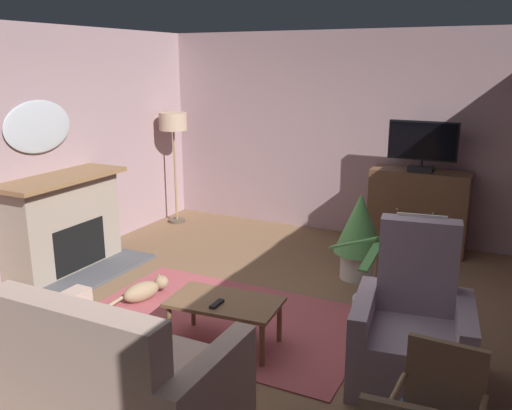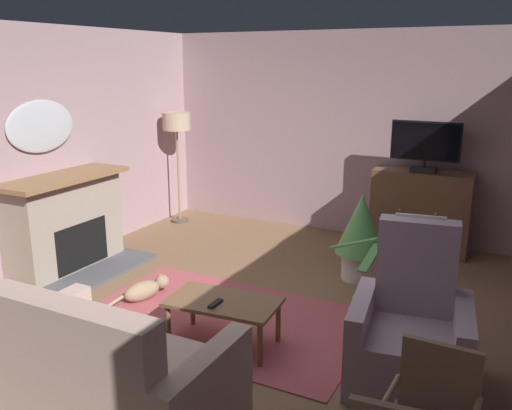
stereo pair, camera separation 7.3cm
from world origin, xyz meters
name	(u,v)px [view 2 (the right image)]	position (x,y,z in m)	size (l,w,h in m)	color
ground_plane	(239,319)	(0.00, 0.00, -0.02)	(5.85, 6.60, 0.04)	brown
wall_back	(347,135)	(0.00, 3.05, 1.37)	(5.85, 0.10, 2.74)	gray
wall_left	(25,152)	(-2.67, 0.00, 1.37)	(0.10, 6.60, 2.74)	gray
rug_central	(225,318)	(-0.10, -0.09, 0.01)	(2.61, 1.60, 0.01)	#9E474C
fireplace	(67,225)	(-2.35, 0.19, 0.53)	(0.95, 1.56, 1.11)	#4C4C51
wall_mirror_oval	(41,126)	(-2.59, 0.19, 1.64)	(0.06, 0.93, 0.58)	#B2B7BF
tv_cabinet	(421,213)	(1.12, 2.70, 0.49)	(1.20, 0.47, 1.03)	#402A1C
television	(425,145)	(1.12, 2.65, 1.36)	(0.83, 0.20, 0.61)	black
coffee_table	(223,306)	(0.13, -0.50, 0.36)	(0.97, 0.60, 0.41)	brown
tv_remote	(215,304)	(0.12, -0.60, 0.42)	(0.17, 0.05, 0.02)	black
sofa_floral	(110,381)	(0.03, -1.76, 0.34)	(1.54, 0.91, 1.01)	#BC9E8E
armchair_facing_sofa	(410,335)	(1.63, -0.31, 0.37)	(0.96, 0.93, 1.21)	#AD93A3
potted_plant_tall_palm_by_window	(376,304)	(1.15, 0.54, 0.16)	(0.93, 0.93, 0.80)	beige
potted_plant_on_hearth_side	(361,232)	(0.72, 1.45, 0.54)	(0.55, 0.55, 0.97)	beige
cat	(145,290)	(-1.05, -0.07, 0.10)	(0.33, 0.70, 0.21)	#937A5B
floor_lamp	(177,129)	(-2.32, 2.36, 1.39)	(0.40, 0.40, 1.63)	#4C4233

